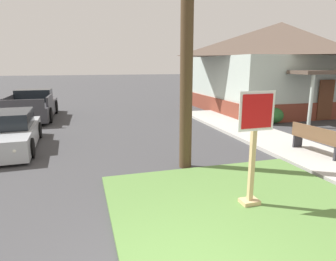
# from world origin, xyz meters

# --- Properties ---
(grass_corner_patch) EXTENTS (5.14, 5.90, 0.08)m
(grass_corner_patch) POSITION_xyz_m (1.94, 1.30, 0.04)
(grass_corner_patch) COLOR #567F3D
(grass_corner_patch) RESTS_ON ground
(sidewalk_strip) EXTENTS (2.20, 16.02, 0.12)m
(sidewalk_strip) POSITION_xyz_m (5.71, 5.31, 0.06)
(sidewalk_strip) COLOR #B2AFA8
(sidewalk_strip) RESTS_ON ground
(stop_sign) EXTENTS (0.75, 0.29, 2.25)m
(stop_sign) POSITION_xyz_m (2.10, 1.95, 1.19)
(stop_sign) COLOR tan
(stop_sign) RESTS_ON grass_corner_patch
(manhole_cover) EXTENTS (0.70, 0.70, 0.02)m
(manhole_cover) POSITION_xyz_m (0.07, 3.60, 0.01)
(manhole_cover) COLOR black
(manhole_cover) RESTS_ON ground
(parked_sedan_silver) EXTENTS (1.96, 4.35, 1.25)m
(parked_sedan_silver) POSITION_xyz_m (-3.46, 8.04, 0.54)
(parked_sedan_silver) COLOR #ADB2B7
(parked_sedan_silver) RESTS_ON ground
(pickup_truck_charcoal) EXTENTS (2.22, 5.06, 1.48)m
(pickup_truck_charcoal) POSITION_xyz_m (-3.46, 14.06, 0.62)
(pickup_truck_charcoal) COLOR #38383D
(pickup_truck_charcoal) RESTS_ON ground
(street_bench) EXTENTS (0.57, 1.72, 0.85)m
(street_bench) POSITION_xyz_m (5.82, 4.32, 0.59)
(street_bench) COLOR brown
(street_bench) RESTS_ON sidewalk_strip
(corner_house) EXTENTS (9.39, 9.56, 5.28)m
(corner_house) POSITION_xyz_m (10.86, 13.24, 2.71)
(corner_house) COLOR brown
(corner_house) RESTS_ON ground
(shrub_near_porch) EXTENTS (0.93, 0.93, 0.76)m
(shrub_near_porch) POSITION_xyz_m (7.92, 9.34, 0.38)
(shrub_near_porch) COLOR #2A622B
(shrub_near_porch) RESTS_ON ground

